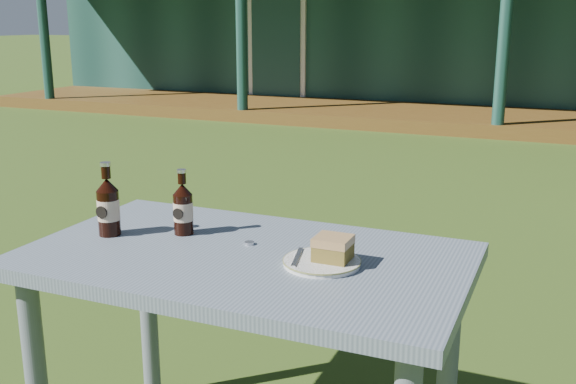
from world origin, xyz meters
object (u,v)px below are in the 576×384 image
at_px(cafe_table, 245,288).
at_px(cola_bottle_far, 108,206).
at_px(cake_slice, 333,248).
at_px(cola_bottle_near, 183,208).
at_px(plate, 322,262).

xyz_separation_m(cafe_table, cola_bottle_far, (-0.44, -0.01, 0.19)).
bearing_deg(cafe_table, cola_bottle_far, -178.39).
distance_m(cafe_table, cake_slice, 0.29).
relative_size(cake_slice, cola_bottle_near, 0.47).
height_order(cafe_table, cola_bottle_near, cola_bottle_near).
height_order(cafe_table, cake_slice, cake_slice).
xyz_separation_m(cake_slice, cola_bottle_near, (-0.49, 0.07, 0.03)).
relative_size(plate, cola_bottle_near, 1.05).
bearing_deg(cola_bottle_near, cola_bottle_far, -154.41).
height_order(cola_bottle_near, cola_bottle_far, cola_bottle_far).
xyz_separation_m(cafe_table, cake_slice, (0.25, 0.01, 0.15)).
xyz_separation_m(cake_slice, cola_bottle_far, (-0.69, -0.02, 0.04)).
bearing_deg(cake_slice, cola_bottle_far, -178.07).
xyz_separation_m(plate, cola_bottle_far, (-0.66, -0.01, 0.08)).
height_order(cafe_table, cola_bottle_far, cola_bottle_far).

